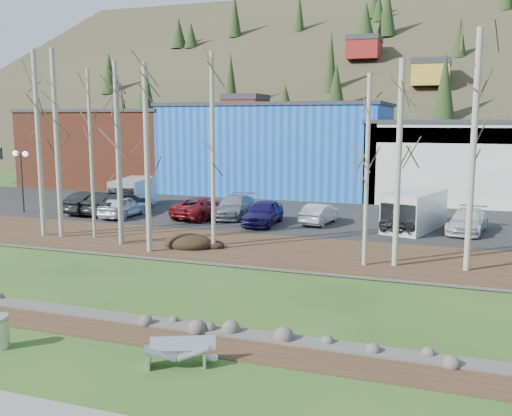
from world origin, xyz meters
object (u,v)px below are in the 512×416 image
at_px(car_1, 122,204).
at_px(street_lamp, 21,164).
at_px(car_4, 263,213).
at_px(car_9, 93,202).
at_px(car_2, 204,207).
at_px(car_5, 320,214).
at_px(seagull, 212,358).
at_px(car_3, 234,207).
at_px(van_white, 413,211).
at_px(van_grey, 132,193).
at_px(bench_damaged, 179,352).
at_px(litter_bin, 0,333).
at_px(car_6, 409,219).
at_px(car_7, 467,221).
at_px(car_8, 112,203).
at_px(car_0, 123,206).

bearing_deg(car_1, street_lamp, 18.52).
relative_size(car_4, car_9, 0.96).
height_order(car_2, car_5, car_2).
height_order(seagull, street_lamp, street_lamp).
bearing_deg(car_3, van_white, -6.45).
xyz_separation_m(street_lamp, van_grey, (6.38, 4.48, -2.40)).
relative_size(bench_damaged, litter_bin, 2.05).
bearing_deg(car_3, car_6, -7.53).
relative_size(bench_damaged, car_4, 0.42).
relative_size(seagull, car_6, 0.09).
xyz_separation_m(car_7, van_grey, (-24.02, 1.70, 0.40)).
bearing_deg(van_grey, car_8, -96.64).
distance_m(car_8, car_9, 1.60).
height_order(bench_damaged, car_3, car_3).
bearing_deg(bench_damaged, seagull, 4.69).
distance_m(seagull, car_2, 23.37).
height_order(car_0, car_3, car_3).
bearing_deg(bench_damaged, car_6, 54.33).
relative_size(car_6, car_7, 1.02).
bearing_deg(bench_damaged, car_2, 88.84).
bearing_deg(street_lamp, van_grey, 53.18).
xyz_separation_m(litter_bin, car_6, (10.11, 22.32, 0.36)).
bearing_deg(car_3, car_5, -7.44).
xyz_separation_m(car_0, van_white, (19.29, 1.77, 0.44)).
relative_size(litter_bin, car_6, 0.19).
bearing_deg(car_2, car_1, 19.41).
bearing_deg(seagull, car_6, 101.57).
xyz_separation_m(seagull, car_4, (-5.34, 20.11, 0.75)).
distance_m(car_4, van_white, 9.30).
xyz_separation_m(car_7, car_9, (-25.36, -1.46, 0.09)).
distance_m(litter_bin, van_grey, 26.79).
xyz_separation_m(car_3, car_4, (2.80, -2.00, 0.04)).
relative_size(street_lamp, car_6, 0.91).
relative_size(litter_bin, car_8, 0.19).
xyz_separation_m(car_6, car_7, (3.34, 0.59, 0.02)).
height_order(bench_damaged, street_lamp, street_lamp).
xyz_separation_m(seagull, car_9, (-18.38, 20.34, 0.75)).
distance_m(car_8, van_white, 20.67).
distance_m(seagull, car_3, 23.57).
relative_size(bench_damaged, car_2, 0.36).
height_order(car_3, car_4, car_4).
bearing_deg(car_0, car_4, -178.29).
distance_m(car_3, car_7, 15.12).
height_order(car_1, car_3, car_1).
bearing_deg(seagull, car_4, 126.16).
bearing_deg(car_8, car_3, -160.05).
bearing_deg(car_9, car_3, -161.81).
bearing_deg(street_lamp, van_white, 23.11).
height_order(car_4, car_6, car_4).
height_order(car_9, van_white, van_white).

